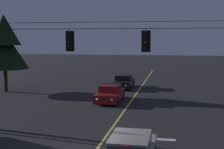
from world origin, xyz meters
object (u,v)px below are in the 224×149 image
car_oncoming_lead (110,94)px  car_oncoming_trailing (124,82)px  tree_verge_near (4,44)px  traffic_light_centre (146,41)px  traffic_light_left_inner (69,41)px

car_oncoming_lead → car_oncoming_trailing: (-0.06, 7.56, 0.00)m
car_oncoming_trailing → tree_verge_near: (-10.92, -4.48, 3.95)m
traffic_light_centre → car_oncoming_lead: 10.49m
car_oncoming_trailing → tree_verge_near: bearing=-157.7°
car_oncoming_lead → car_oncoming_trailing: bearing=90.5°
tree_verge_near → car_oncoming_lead: bearing=-15.6°
traffic_light_left_inner → car_oncoming_trailing: bearing=88.5°
car_oncoming_lead → tree_verge_near: (-10.98, 3.07, 3.95)m
traffic_light_centre → car_oncoming_lead: (-3.64, 8.83, -4.34)m
traffic_light_left_inner → car_oncoming_trailing: 16.96m
car_oncoming_lead → tree_verge_near: 12.07m
car_oncoming_lead → tree_verge_near: size_ratio=0.59×
traffic_light_left_inner → traffic_light_centre: same height
traffic_light_centre → tree_verge_near: (-14.62, 11.91, -0.40)m
traffic_light_centre → car_oncoming_trailing: (-3.70, 16.39, -4.34)m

